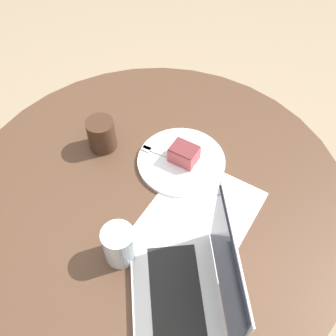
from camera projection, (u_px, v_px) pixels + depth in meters
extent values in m
plane|color=gray|center=(159.00, 286.00, 1.66)|extent=(12.00, 12.00, 0.00)
cylinder|color=#4C3323|center=(159.00, 285.00, 1.65)|extent=(0.46, 0.46, 0.02)
cylinder|color=#4C3323|center=(157.00, 249.00, 1.39)|extent=(0.12, 0.12, 0.65)
cylinder|color=#4C3323|center=(154.00, 194.00, 1.12)|extent=(1.11, 1.11, 0.03)
cube|color=black|center=(15.00, 205.00, 1.65)|extent=(0.04, 0.04, 0.43)
cube|color=white|center=(196.00, 220.00, 1.05)|extent=(0.43, 0.36, 0.00)
cylinder|color=silver|center=(181.00, 161.00, 1.17)|extent=(0.26, 0.26, 0.01)
cube|color=#B74C51|center=(184.00, 154.00, 1.14)|extent=(0.08, 0.09, 0.05)
cube|color=maroon|center=(184.00, 148.00, 1.12)|extent=(0.08, 0.09, 0.00)
cube|color=silver|center=(168.00, 156.00, 1.17)|extent=(0.05, 0.17, 0.00)
cube|color=silver|center=(147.00, 148.00, 1.19)|extent=(0.03, 0.03, 0.00)
cylinder|color=#3D2619|center=(101.00, 134.00, 1.17)|extent=(0.08, 0.08, 0.10)
cylinder|color=silver|center=(119.00, 245.00, 0.94)|extent=(0.08, 0.08, 0.11)
cube|color=silver|center=(176.00, 297.00, 0.91)|extent=(0.35, 0.29, 0.02)
cube|color=black|center=(176.00, 295.00, 0.90)|extent=(0.27, 0.19, 0.00)
cube|color=silver|center=(228.00, 270.00, 0.82)|extent=(0.29, 0.10, 0.24)
cube|color=black|center=(226.00, 271.00, 0.82)|extent=(0.27, 0.10, 0.22)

